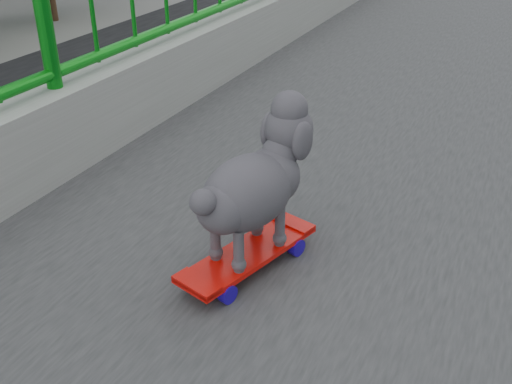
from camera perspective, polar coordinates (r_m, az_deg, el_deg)
The scene contains 4 objects.
skateboard at distance 1.66m, azimuth -0.73°, elevation -6.06°, with size 0.25×0.47×0.06m.
poodle at distance 1.57m, azimuth -0.18°, elevation 0.90°, with size 0.26×0.44×0.38m.
car_0 at distance 19.12m, azimuth 4.50°, elevation 6.32°, with size 1.85×4.61×1.57m, color silver.
car_1 at distance 14.50m, azimuth -19.73°, elevation -3.41°, with size 1.52×4.37×1.44m, color red.
Camera 1 is at (0.11, 0.45, 7.99)m, focal length 42.00 mm.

